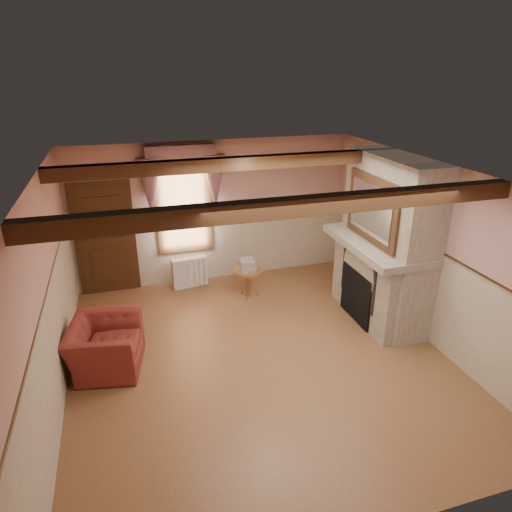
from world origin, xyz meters
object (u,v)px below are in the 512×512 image
object	(u,v)px
armchair	(105,346)
bowl	(371,234)
radiator	(190,272)
side_table	(248,283)
oil_lamp	(359,220)
mantel_clock	(361,223)

from	to	relation	value
armchair	bowl	world-z (taller)	bowl
armchair	radiator	world-z (taller)	armchair
side_table	radiator	distance (m)	1.24
radiator	bowl	size ratio (longest dim) A/B	2.13
armchair	radiator	bearing A→B (deg)	-23.97
armchair	oil_lamp	bearing A→B (deg)	-68.19
armchair	radiator	xyz separation A→B (m)	(1.59, 2.29, -0.05)
mantel_clock	oil_lamp	distance (m)	0.08
armchair	oil_lamp	size ratio (longest dim) A/B	3.90
mantel_clock	radiator	bearing A→B (deg)	152.20
bowl	oil_lamp	size ratio (longest dim) A/B	1.18
side_table	oil_lamp	bearing A→B (deg)	-19.80
oil_lamp	side_table	bearing A→B (deg)	160.20
radiator	mantel_clock	size ratio (longest dim) A/B	2.92
bowl	mantel_clock	world-z (taller)	mantel_clock
radiator	oil_lamp	size ratio (longest dim) A/B	2.50
side_table	mantel_clock	distance (m)	2.35
mantel_clock	oil_lamp	size ratio (longest dim) A/B	0.86
armchair	mantel_clock	size ratio (longest dim) A/B	4.55
oil_lamp	mantel_clock	bearing A→B (deg)	-90.00
oil_lamp	bowl	bearing A→B (deg)	-90.00
mantel_clock	side_table	bearing A→B (deg)	158.23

